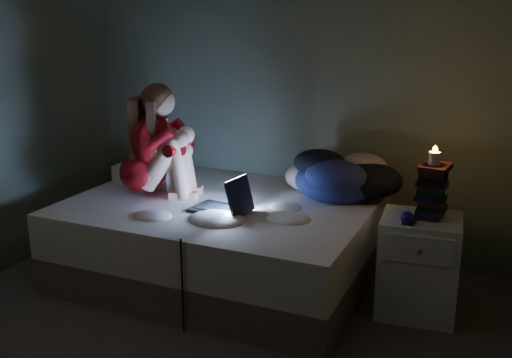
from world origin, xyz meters
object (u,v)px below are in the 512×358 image
Objects in this scene: woman at (142,140)px; candle at (434,159)px; bed at (221,239)px; laptop at (219,192)px; phone at (409,221)px; nightstand at (418,266)px.

woman is 10.34× the size of candle.
bed is 5.52× the size of laptop.
woman is 1.94m from phone.
bed is 26.08× the size of candle.
laptop is 1.24m from phone.
laptop is at bearing -64.95° from bed.
nightstand is at bearing 16.72° from laptop.
bed is 1.60m from candle.
woman reaches higher than laptop.
nightstand reaches higher than bed.
nightstand is (1.30, 0.22, -0.39)m from laptop.
bed is at bearing 122.18° from laptop.
bed is at bearing 175.00° from nightstand.
nightstand is at bearing 0.71° from bed.
phone is (-0.10, -0.16, -0.36)m from candle.
bed is at bearing -177.32° from candle.
laptop is (0.68, -0.11, -0.28)m from woman.
phone is at bearing -15.28° from woman.
candle reaches higher than laptop.
phone is at bearing -123.26° from candle.
bed is 3.25× the size of nightstand.
laptop is at bearing -164.68° from phone.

